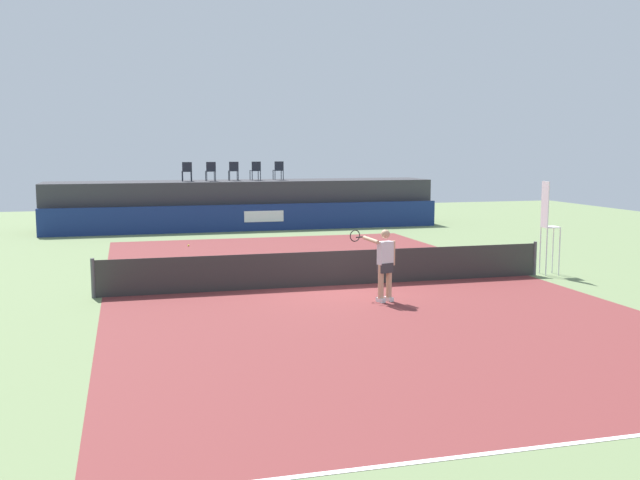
% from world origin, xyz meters
% --- Properties ---
extents(ground_plane, '(48.00, 48.00, 0.00)m').
position_xyz_m(ground_plane, '(0.00, 3.00, 0.00)').
color(ground_plane, '#6B7F51').
extents(court_inner, '(12.00, 22.00, 0.00)m').
position_xyz_m(court_inner, '(0.00, 0.00, 0.00)').
color(court_inner, maroon).
rests_on(court_inner, ground).
extents(line_near_baseline, '(12.00, 0.10, 0.00)m').
position_xyz_m(line_near_baseline, '(0.00, -10.95, 0.01)').
color(line_near_baseline, white).
rests_on(line_near_baseline, court_inner).
extents(sponsor_wall, '(18.00, 0.22, 1.20)m').
position_xyz_m(sponsor_wall, '(0.00, 13.50, 0.60)').
color(sponsor_wall, navy).
rests_on(sponsor_wall, ground).
extents(spectator_platform, '(18.00, 2.80, 2.20)m').
position_xyz_m(spectator_platform, '(0.00, 15.30, 1.10)').
color(spectator_platform, '#38383D').
rests_on(spectator_platform, ground).
extents(spectator_chair_far_left, '(0.44, 0.44, 0.89)m').
position_xyz_m(spectator_chair_far_left, '(-2.60, 15.05, 2.69)').
color(spectator_chair_far_left, '#1E232D').
rests_on(spectator_chair_far_left, spectator_platform).
extents(spectator_chair_left, '(0.45, 0.45, 0.89)m').
position_xyz_m(spectator_chair_left, '(-1.51, 15.10, 2.69)').
color(spectator_chair_left, '#1E232D').
rests_on(spectator_chair_left, spectator_platform).
extents(spectator_chair_center, '(0.45, 0.45, 0.89)m').
position_xyz_m(spectator_chair_center, '(-0.41, 15.34, 2.69)').
color(spectator_chair_center, '#1E232D').
rests_on(spectator_chair_center, spectator_platform).
extents(spectator_chair_right, '(0.48, 0.48, 0.89)m').
position_xyz_m(spectator_chair_right, '(0.65, 15.38, 2.69)').
color(spectator_chair_right, '#1E232D').
rests_on(spectator_chair_right, spectator_platform).
extents(spectator_chair_far_right, '(0.45, 0.45, 0.89)m').
position_xyz_m(spectator_chair_far_right, '(1.78, 15.51, 2.69)').
color(spectator_chair_far_right, '#1E232D').
rests_on(spectator_chair_far_right, spectator_platform).
extents(umpire_chair, '(0.48, 0.48, 2.76)m').
position_xyz_m(umpire_chair, '(6.58, 0.01, 1.59)').
color(umpire_chair, white).
rests_on(umpire_chair, ground).
extents(tennis_net, '(12.40, 0.02, 0.95)m').
position_xyz_m(tennis_net, '(0.00, 0.00, 0.47)').
color(tennis_net, '#2D2D2D').
rests_on(tennis_net, ground).
extents(net_post_near, '(0.10, 0.10, 1.00)m').
position_xyz_m(net_post_near, '(-6.20, 0.00, 0.50)').
color(net_post_near, '#4C4C51').
rests_on(net_post_near, ground).
extents(net_post_far, '(0.10, 0.10, 1.00)m').
position_xyz_m(net_post_far, '(6.20, 0.00, 0.50)').
color(net_post_far, '#4C4C51').
rests_on(net_post_far, ground).
extents(tennis_player, '(0.91, 1.11, 1.77)m').
position_xyz_m(tennis_player, '(0.66, -2.28, 0.96)').
color(tennis_player, white).
rests_on(tennis_player, court_inner).
extents(tennis_ball, '(0.07, 0.07, 0.07)m').
position_xyz_m(tennis_ball, '(-3.10, 9.00, 0.04)').
color(tennis_ball, '#D8EA33').
rests_on(tennis_ball, court_inner).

